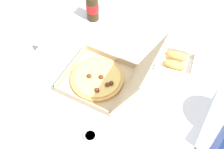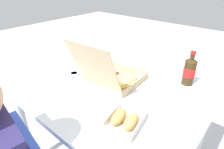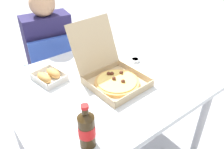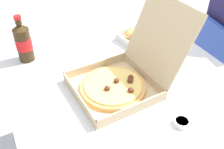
{
  "view_description": "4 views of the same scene",
  "coord_description": "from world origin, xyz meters",
  "px_view_note": "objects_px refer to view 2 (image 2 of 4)",
  "views": [
    {
      "loc": [
        0.64,
        0.38,
        1.84
      ],
      "look_at": [
        -0.03,
        -0.01,
        0.77
      ],
      "focal_mm": 42.21,
      "sensor_mm": 36.0,
      "label": 1
    },
    {
      "loc": [
        -0.66,
        0.78,
        1.38
      ],
      "look_at": [
        0.03,
        -0.04,
        0.8
      ],
      "focal_mm": 30.1,
      "sensor_mm": 36.0,
      "label": 2
    },
    {
      "loc": [
        -0.68,
        -0.94,
        1.56
      ],
      "look_at": [
        0.01,
        -0.04,
        0.81
      ],
      "focal_mm": 37.24,
      "sensor_mm": 36.0,
      "label": 3
    },
    {
      "loc": [
        0.72,
        -0.42,
        1.45
      ],
      "look_at": [
        -0.02,
        -0.05,
        0.79
      ],
      "focal_mm": 40.98,
      "sensor_mm": 36.0,
      "label": 4
    }
  ],
  "objects_px": {
    "cola_bottle": "(189,71)",
    "pizza_box_open": "(112,77)",
    "paper_menu": "(112,59)",
    "dipping_sauce_cup": "(74,74)",
    "bread_side_box": "(125,120)"
  },
  "relations": [
    {
      "from": "cola_bottle",
      "to": "pizza_box_open",
      "type": "bearing_deg",
      "value": 39.36
    },
    {
      "from": "pizza_box_open",
      "to": "cola_bottle",
      "type": "distance_m",
      "value": 0.49
    },
    {
      "from": "paper_menu",
      "to": "dipping_sauce_cup",
      "type": "height_order",
      "value": "dipping_sauce_cup"
    },
    {
      "from": "pizza_box_open",
      "to": "paper_menu",
      "type": "height_order",
      "value": "pizza_box_open"
    },
    {
      "from": "paper_menu",
      "to": "cola_bottle",
      "type": "bearing_deg",
      "value": 163.22
    },
    {
      "from": "cola_bottle",
      "to": "dipping_sauce_cup",
      "type": "xyz_separation_m",
      "value": [
        0.65,
        0.4,
        -0.08
      ]
    },
    {
      "from": "pizza_box_open",
      "to": "paper_menu",
      "type": "bearing_deg",
      "value": -48.88
    },
    {
      "from": "cola_bottle",
      "to": "dipping_sauce_cup",
      "type": "bearing_deg",
      "value": 31.91
    },
    {
      "from": "bread_side_box",
      "to": "dipping_sauce_cup",
      "type": "bearing_deg",
      "value": -15.7
    },
    {
      "from": "paper_menu",
      "to": "dipping_sauce_cup",
      "type": "relative_size",
      "value": 3.75
    },
    {
      "from": "bread_side_box",
      "to": "paper_menu",
      "type": "height_order",
      "value": "bread_side_box"
    },
    {
      "from": "bread_side_box",
      "to": "dipping_sauce_cup",
      "type": "xyz_separation_m",
      "value": [
        0.57,
        -0.16,
        -0.01
      ]
    },
    {
      "from": "pizza_box_open",
      "to": "paper_menu",
      "type": "relative_size",
      "value": 2.13
    },
    {
      "from": "paper_menu",
      "to": "bread_side_box",
      "type": "bearing_deg",
      "value": 116.89
    },
    {
      "from": "cola_bottle",
      "to": "paper_menu",
      "type": "bearing_deg",
      "value": 1.38
    }
  ]
}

